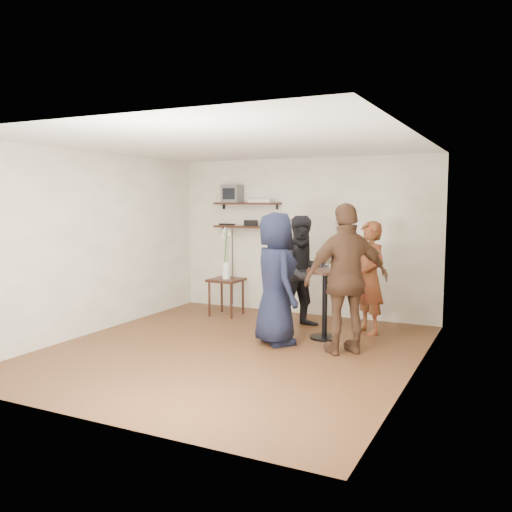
{
  "coord_description": "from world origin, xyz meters",
  "views": [
    {
      "loc": [
        3.24,
        -5.95,
        1.92
      ],
      "look_at": [
        0.14,
        0.4,
        1.18
      ],
      "focal_mm": 38.0,
      "sensor_mm": 36.0,
      "label": 1
    }
  ],
  "objects_px": {
    "person_plaid": "(369,278)",
    "person_dark": "(304,272)",
    "crt_monitor": "(233,194)",
    "drinks_table": "(325,295)",
    "dvd_deck": "(262,201)",
    "person_navy": "(275,279)",
    "person_brown": "(347,279)",
    "radio": "(251,223)",
    "side_table": "(226,285)"
  },
  "relations": [
    {
      "from": "person_plaid",
      "to": "person_dark",
      "type": "distance_m",
      "value": 0.99
    },
    {
      "from": "crt_monitor",
      "to": "drinks_table",
      "type": "height_order",
      "value": "crt_monitor"
    },
    {
      "from": "dvd_deck",
      "to": "person_plaid",
      "type": "relative_size",
      "value": 0.25
    },
    {
      "from": "dvd_deck",
      "to": "person_plaid",
      "type": "bearing_deg",
      "value": -19.7
    },
    {
      "from": "person_navy",
      "to": "person_brown",
      "type": "distance_m",
      "value": 0.99
    },
    {
      "from": "dvd_deck",
      "to": "radio",
      "type": "distance_m",
      "value": 0.43
    },
    {
      "from": "person_plaid",
      "to": "radio",
      "type": "bearing_deg",
      "value": -158.11
    },
    {
      "from": "side_table",
      "to": "person_dark",
      "type": "relative_size",
      "value": 0.37
    },
    {
      "from": "radio",
      "to": "person_dark",
      "type": "xyz_separation_m",
      "value": [
        1.28,
        -0.78,
        -0.68
      ]
    },
    {
      "from": "crt_monitor",
      "to": "person_brown",
      "type": "relative_size",
      "value": 0.17
    },
    {
      "from": "crt_monitor",
      "to": "drinks_table",
      "type": "relative_size",
      "value": 0.33
    },
    {
      "from": "drinks_table",
      "to": "person_brown",
      "type": "distance_m",
      "value": 0.8
    },
    {
      "from": "person_navy",
      "to": "person_brown",
      "type": "xyz_separation_m",
      "value": [
        0.98,
        -0.03,
        0.06
      ]
    },
    {
      "from": "radio",
      "to": "crt_monitor",
      "type": "bearing_deg",
      "value": 180.0
    },
    {
      "from": "person_plaid",
      "to": "side_table",
      "type": "bearing_deg",
      "value": -143.98
    },
    {
      "from": "radio",
      "to": "dvd_deck",
      "type": "bearing_deg",
      "value": 0.0
    },
    {
      "from": "side_table",
      "to": "person_dark",
      "type": "height_order",
      "value": "person_dark"
    },
    {
      "from": "dvd_deck",
      "to": "drinks_table",
      "type": "xyz_separation_m",
      "value": [
        1.59,
        -1.3,
        -1.28
      ]
    },
    {
      "from": "drinks_table",
      "to": "radio",
      "type": "bearing_deg",
      "value": 144.03
    },
    {
      "from": "person_plaid",
      "to": "person_dark",
      "type": "xyz_separation_m",
      "value": [
        -0.99,
        -0.04,
        0.03
      ]
    },
    {
      "from": "person_dark",
      "to": "person_navy",
      "type": "bearing_deg",
      "value": -134.21
    },
    {
      "from": "person_dark",
      "to": "side_table",
      "type": "bearing_deg",
      "value": 127.37
    },
    {
      "from": "dvd_deck",
      "to": "person_navy",
      "type": "height_order",
      "value": "dvd_deck"
    },
    {
      "from": "drinks_table",
      "to": "person_navy",
      "type": "relative_size",
      "value": 0.55
    },
    {
      "from": "side_table",
      "to": "person_navy",
      "type": "bearing_deg",
      "value": -40.96
    },
    {
      "from": "crt_monitor",
      "to": "dvd_deck",
      "type": "distance_m",
      "value": 0.57
    },
    {
      "from": "crt_monitor",
      "to": "drinks_table",
      "type": "distance_m",
      "value": 2.87
    },
    {
      "from": "dvd_deck",
      "to": "side_table",
      "type": "bearing_deg",
      "value": -123.28
    },
    {
      "from": "side_table",
      "to": "person_navy",
      "type": "xyz_separation_m",
      "value": [
        1.45,
        -1.26,
        0.37
      ]
    },
    {
      "from": "side_table",
      "to": "crt_monitor",
      "type": "bearing_deg",
      "value": 107.29
    },
    {
      "from": "person_dark",
      "to": "crt_monitor",
      "type": "bearing_deg",
      "value": 109.89
    },
    {
      "from": "dvd_deck",
      "to": "person_navy",
      "type": "distance_m",
      "value": 2.36
    },
    {
      "from": "crt_monitor",
      "to": "person_navy",
      "type": "height_order",
      "value": "crt_monitor"
    },
    {
      "from": "dvd_deck",
      "to": "person_brown",
      "type": "relative_size",
      "value": 0.21
    },
    {
      "from": "crt_monitor",
      "to": "person_plaid",
      "type": "xyz_separation_m",
      "value": [
        2.61,
        -0.74,
        -1.21
      ]
    },
    {
      "from": "dvd_deck",
      "to": "crt_monitor",
      "type": "bearing_deg",
      "value": 180.0
    },
    {
      "from": "person_navy",
      "to": "dvd_deck",
      "type": "bearing_deg",
      "value": -15.66
    },
    {
      "from": "drinks_table",
      "to": "person_plaid",
      "type": "relative_size",
      "value": 0.59
    },
    {
      "from": "radio",
      "to": "person_navy",
      "type": "bearing_deg",
      "value": -54.99
    },
    {
      "from": "crt_monitor",
      "to": "person_navy",
      "type": "relative_size",
      "value": 0.18
    },
    {
      "from": "crt_monitor",
      "to": "person_plaid",
      "type": "height_order",
      "value": "crt_monitor"
    },
    {
      "from": "dvd_deck",
      "to": "drinks_table",
      "type": "distance_m",
      "value": 2.42
    },
    {
      "from": "dvd_deck",
      "to": "person_navy",
      "type": "bearing_deg",
      "value": -59.55
    },
    {
      "from": "drinks_table",
      "to": "person_dark",
      "type": "relative_size",
      "value": 0.57
    },
    {
      "from": "side_table",
      "to": "dvd_deck",
      "type": "bearing_deg",
      "value": 56.72
    },
    {
      "from": "crt_monitor",
      "to": "side_table",
      "type": "height_order",
      "value": "crt_monitor"
    },
    {
      "from": "radio",
      "to": "person_plaid",
      "type": "distance_m",
      "value": 2.49
    },
    {
      "from": "radio",
      "to": "drinks_table",
      "type": "distance_m",
      "value": 2.39
    },
    {
      "from": "radio",
      "to": "person_brown",
      "type": "bearing_deg",
      "value": -39.44
    },
    {
      "from": "person_plaid",
      "to": "person_brown",
      "type": "xyz_separation_m",
      "value": [
        0.0,
        -1.13,
        0.13
      ]
    }
  ]
}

